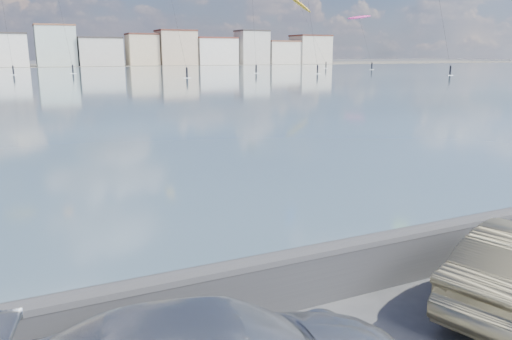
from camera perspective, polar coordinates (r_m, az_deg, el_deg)
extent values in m
cube|color=#405860|center=(95.87, -24.09, 9.46)|extent=(500.00, 177.00, 0.00)
cube|color=#4C473D|center=(204.29, -25.16, 10.74)|extent=(500.00, 60.00, 0.00)
cube|color=#28282B|center=(8.46, -2.39, -14.16)|extent=(400.00, 0.35, 0.90)
cylinder|color=#28282B|center=(8.26, -2.42, -11.39)|extent=(400.00, 0.36, 0.36)
cube|color=white|center=(190.25, -27.09, 12.04)|extent=(16.00, 13.00, 10.50)
cube|color=#B7C6BC|center=(190.75, -21.92, 12.98)|extent=(13.00, 10.00, 13.50)
cube|color=brown|center=(190.97, -22.10, 15.08)|extent=(13.26, 10.20, 0.60)
cube|color=beige|center=(192.34, -17.46, 12.71)|extent=(15.00, 12.00, 9.50)
cube|color=#383330|center=(192.41, -17.56, 14.21)|extent=(15.30, 12.24, 0.60)
cube|color=beige|center=(195.23, -12.86, 13.19)|extent=(11.00, 9.00, 11.00)
cube|color=#562D23|center=(195.35, -12.95, 14.89)|extent=(11.22, 9.18, 0.60)
cube|color=#CCB293|center=(198.57, -9.11, 13.56)|extent=(14.00, 11.00, 12.50)
cube|color=#562D23|center=(198.74, -9.18, 15.45)|extent=(14.28, 11.22, 0.60)
cube|color=white|center=(203.55, -4.80, 13.31)|extent=(16.00, 12.00, 10.00)
cube|color=brown|center=(203.63, -4.83, 14.80)|extent=(16.32, 12.24, 0.60)
cube|color=beige|center=(209.99, -0.48, 13.76)|extent=(12.00, 10.00, 13.00)
cube|color=#383330|center=(210.17, -0.48, 15.61)|extent=(12.24, 10.20, 0.60)
cube|color=silver|center=(216.05, 2.86, 13.20)|extent=(14.00, 11.00, 9.00)
cube|color=brown|center=(216.10, 2.87, 14.47)|extent=(14.28, 11.22, 0.60)
cube|color=beige|center=(223.29, 6.23, 13.46)|extent=(15.00, 12.00, 11.50)
cube|color=#562D23|center=(223.41, 6.27, 15.01)|extent=(15.30, 12.24, 0.60)
ellipsoid|color=#E5338C|center=(154.14, 11.69, 16.72)|extent=(7.84, 3.57, 1.89)
cube|color=white|center=(143.50, 13.08, 11.13)|extent=(1.40, 0.42, 0.08)
cylinder|color=black|center=(143.47, 13.10, 11.48)|extent=(0.36, 0.36, 1.70)
sphere|color=black|center=(143.45, 13.12, 11.84)|extent=(0.28, 0.28, 0.28)
cylinder|color=black|center=(148.64, 12.38, 14.26)|extent=(3.02, 10.80, 13.29)
cube|color=white|center=(92.23, -7.88, 10.39)|extent=(1.40, 0.42, 0.08)
cylinder|color=black|center=(92.19, -7.90, 10.94)|extent=(0.36, 0.36, 1.70)
sphere|color=black|center=(92.16, -7.92, 11.50)|extent=(0.28, 0.28, 0.28)
cylinder|color=black|center=(97.45, -9.46, 17.94)|extent=(1.12, 10.74, 22.86)
ellipsoid|color=#BF8C19|center=(164.51, 4.91, 18.46)|extent=(6.84, 9.85, 7.57)
cube|color=white|center=(153.41, 7.99, 11.44)|extent=(1.40, 0.42, 0.08)
cylinder|color=black|center=(153.39, 8.00, 11.78)|extent=(0.36, 0.36, 1.70)
sphere|color=black|center=(153.37, 8.01, 12.12)|extent=(0.28, 0.28, 0.28)
cylinder|color=black|center=(158.63, 6.43, 15.31)|extent=(1.97, 13.52, 18.36)
cube|color=white|center=(116.28, -25.96, 9.76)|extent=(1.40, 0.42, 0.08)
cylinder|color=black|center=(116.25, -26.00, 10.20)|extent=(0.36, 0.36, 1.70)
sphere|color=black|center=(116.23, -26.05, 10.64)|extent=(0.28, 0.28, 0.28)
cube|color=white|center=(114.18, 0.02, 11.02)|extent=(1.40, 0.42, 0.08)
cylinder|color=black|center=(114.15, 0.02, 11.47)|extent=(0.36, 0.36, 1.70)
sphere|color=black|center=(114.13, 0.02, 11.92)|extent=(0.28, 0.28, 0.28)
cylinder|color=black|center=(117.71, -0.22, 15.80)|extent=(2.18, 6.75, 16.90)
cube|color=white|center=(110.07, 21.28, 10.06)|extent=(1.40, 0.42, 0.08)
cylinder|color=black|center=(110.04, 21.32, 10.53)|extent=(0.36, 0.36, 1.70)
sphere|color=black|center=(110.01, 21.36, 11.00)|extent=(0.28, 0.28, 0.28)
cube|color=white|center=(111.18, 7.03, 10.86)|extent=(1.40, 0.42, 0.08)
cylinder|color=black|center=(111.15, 7.04, 11.33)|extent=(0.36, 0.36, 1.70)
sphere|color=black|center=(111.12, 7.06, 11.79)|extent=(0.28, 0.28, 0.28)
cube|color=white|center=(119.07, -20.18, 10.32)|extent=(1.40, 0.42, 0.08)
cylinder|color=black|center=(119.05, -20.21, 10.75)|extent=(0.36, 0.36, 1.70)
sphere|color=black|center=(119.02, -20.25, 11.18)|extent=(0.28, 0.28, 0.28)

